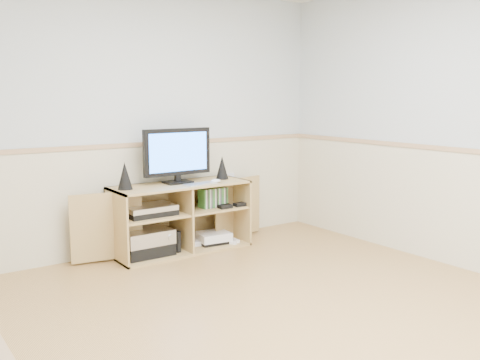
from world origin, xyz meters
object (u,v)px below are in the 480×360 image
at_px(keyboard, 200,184).
at_px(media_cabinet, 178,216).
at_px(monitor, 177,154).
at_px(game_consoles, 212,238).

bearing_deg(keyboard, media_cabinet, 114.94).
bearing_deg(monitor, keyboard, -55.08).
xyz_separation_m(media_cabinet, game_consoles, (0.34, -0.07, -0.26)).
xyz_separation_m(keyboard, game_consoles, (0.21, 0.13, -0.59)).
height_order(keyboard, game_consoles, keyboard).
bearing_deg(media_cabinet, keyboard, -56.36).
distance_m(monitor, game_consoles, 0.93).
xyz_separation_m(monitor, game_consoles, (0.34, -0.06, -0.86)).
distance_m(monitor, keyboard, 0.36).
height_order(media_cabinet, monitor, monitor).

